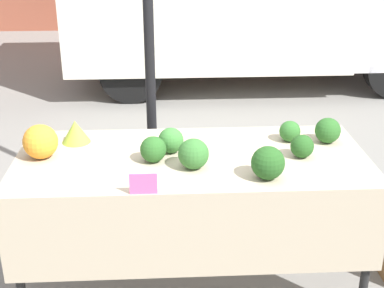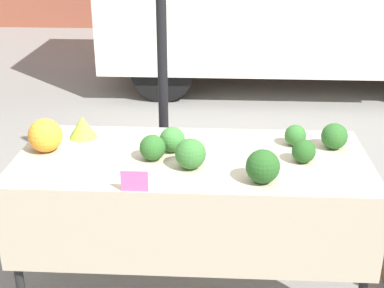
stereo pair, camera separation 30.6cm
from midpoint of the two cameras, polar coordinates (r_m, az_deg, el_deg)
name	(u,v)px [view 2 (the right image)]	position (r m, az deg, el deg)	size (l,w,h in m)	color
ground_plane	(192,280)	(3.56, 2.55, -14.37)	(40.00, 40.00, 0.00)	gray
tent_pole	(162,64)	(3.72, -0.81, 8.54)	(0.07, 0.07, 2.45)	black
market_table	(191,178)	(3.08, 2.78, -3.73)	(2.05, 0.89, 0.88)	tan
orange_cauliflower	(45,135)	(3.21, -12.78, 0.85)	(0.20, 0.20, 0.20)	orange
romanesco_head	(82,127)	(3.38, -9.09, 1.76)	(0.17, 0.17, 0.14)	#93B238
broccoli_head_0	(153,148)	(3.03, -1.35, -0.45)	(0.15, 0.15, 0.15)	#285B23
broccoli_head_1	(304,151)	(3.10, 14.63, -0.81)	(0.14, 0.14, 0.14)	#23511E
broccoli_head_2	(190,154)	(2.93, 2.83, -1.12)	(0.17, 0.17, 0.17)	#336B2D
broccoli_head_3	(263,166)	(2.82, 10.67, -2.43)	(0.18, 0.18, 0.18)	#23511E
broccoli_head_4	(172,140)	(3.13, 0.67, 0.42)	(0.15, 0.15, 0.15)	#387533
broccoli_head_5	(295,135)	(3.31, 13.59, 0.84)	(0.13, 0.13, 0.13)	#2D6628
broccoli_head_6	(334,136)	(3.33, 17.53, 0.74)	(0.16, 0.16, 0.16)	#285B23
price_sign	(134,181)	(2.70, -2.93, -4.07)	(0.14, 0.01, 0.11)	#F45B9E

